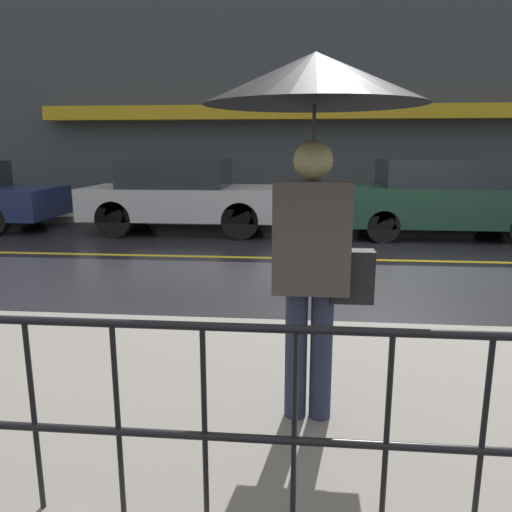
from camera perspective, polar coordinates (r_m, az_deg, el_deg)
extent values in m
plane|color=black|center=(8.16, 17.02, -0.53)|extent=(80.00, 80.00, 0.00)
cube|color=slate|center=(12.44, 13.04, 4.32)|extent=(28.00, 2.19, 0.15)
cube|color=gold|center=(8.16, 17.02, -0.50)|extent=(25.20, 0.12, 0.01)
cube|color=#383D42|center=(13.61, 12.93, 16.80)|extent=(28.00, 0.30, 5.74)
cube|color=#B79319|center=(13.17, 13.11, 15.77)|extent=(16.80, 0.55, 0.35)
cylinder|color=black|center=(2.47, -24.02, -16.52)|extent=(0.02, 0.02, 0.89)
cylinder|color=black|center=(2.32, -15.49, -17.82)|extent=(0.02, 0.02, 0.89)
cylinder|color=black|center=(2.22, -5.89, -18.81)|extent=(0.02, 0.02, 0.89)
cylinder|color=black|center=(2.19, 4.38, -19.33)|extent=(0.02, 0.02, 0.89)
cylinder|color=black|center=(2.22, 14.70, -19.26)|extent=(0.02, 0.02, 0.89)
cylinder|color=black|center=(2.31, 24.44, -18.67)|extent=(0.02, 0.02, 0.89)
cylinder|color=#23283D|center=(3.01, 4.59, -11.11)|extent=(0.13, 0.13, 0.79)
cylinder|color=#23283D|center=(3.02, 7.45, -11.16)|extent=(0.13, 0.13, 0.79)
cube|color=#47423D|center=(2.81, 6.34, 2.19)|extent=(0.43, 0.26, 0.62)
sphere|color=tan|center=(2.77, 6.55, 10.79)|extent=(0.22, 0.22, 0.22)
cylinder|color=#262628|center=(2.77, 6.52, 9.43)|extent=(0.02, 0.02, 0.71)
cone|color=black|center=(2.79, 6.78, 19.49)|extent=(1.19, 1.19, 0.27)
cube|color=black|center=(2.87, 10.93, -2.28)|extent=(0.24, 0.12, 0.30)
cylinder|color=black|center=(12.62, -24.14, 4.77)|extent=(0.63, 0.22, 0.63)
cube|color=#B2B5BA|center=(10.50, -8.13, 6.10)|extent=(4.02, 1.72, 0.64)
cube|color=#1E2328|center=(10.50, -9.10, 9.32)|extent=(2.09, 1.59, 0.55)
cylinder|color=black|center=(11.06, -0.86, 5.15)|extent=(0.72, 0.22, 0.72)
cylinder|color=black|center=(9.58, -1.83, 4.03)|extent=(0.72, 0.22, 0.72)
cylinder|color=black|center=(11.60, -13.27, 5.16)|extent=(0.72, 0.22, 0.72)
cylinder|color=black|center=(10.19, -15.92, 4.07)|extent=(0.72, 0.22, 0.72)
cube|color=#193828|center=(10.58, 20.50, 5.52)|extent=(4.06, 1.87, 0.74)
cube|color=#1E2328|center=(10.50, 19.89, 8.94)|extent=(2.11, 1.72, 0.51)
cylinder|color=black|center=(11.78, 25.29, 4.14)|extent=(0.60, 0.22, 0.60)
cylinder|color=black|center=(11.18, 13.03, 4.62)|extent=(0.60, 0.22, 0.60)
cylinder|color=black|center=(9.56, 14.31, 3.30)|extent=(0.60, 0.22, 0.60)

